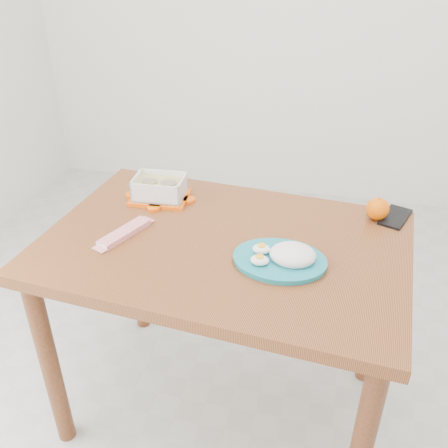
% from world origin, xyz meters
% --- Properties ---
extents(ground, '(3.50, 3.50, 0.00)m').
position_xyz_m(ground, '(0.00, 0.00, 0.00)').
color(ground, '#B7B7B2').
rests_on(ground, ground).
extents(dining_table, '(1.17, 0.84, 0.75)m').
position_xyz_m(dining_table, '(-0.13, -0.08, 0.64)').
color(dining_table, brown).
rests_on(dining_table, ground).
extents(food_container, '(0.21, 0.16, 0.08)m').
position_xyz_m(food_container, '(-0.41, 0.13, 0.79)').
color(food_container, '#FF5C07').
rests_on(food_container, dining_table).
extents(orange_fruit, '(0.07, 0.07, 0.07)m').
position_xyz_m(orange_fruit, '(0.33, 0.16, 0.79)').
color(orange_fruit, '#FF6405').
rests_on(orange_fruit, dining_table).
extents(rice_plate, '(0.27, 0.27, 0.07)m').
position_xyz_m(rice_plate, '(0.07, -0.16, 0.77)').
color(rice_plate, teal).
rests_on(rice_plate, dining_table).
extents(candy_bar, '(0.12, 0.19, 0.02)m').
position_xyz_m(candy_bar, '(-0.44, -0.12, 0.76)').
color(candy_bar, red).
rests_on(candy_bar, dining_table).
extents(smartphone, '(0.12, 0.17, 0.01)m').
position_xyz_m(smartphone, '(0.40, 0.18, 0.75)').
color(smartphone, black).
rests_on(smartphone, dining_table).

